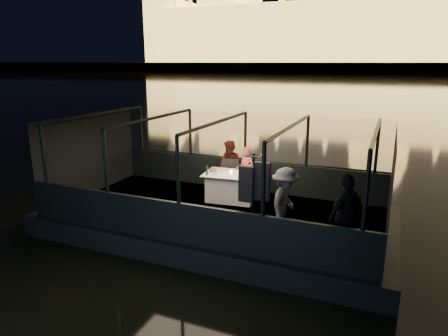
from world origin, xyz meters
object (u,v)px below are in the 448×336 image
at_px(person_woman_coral, 246,168).
at_px(passenger_dark, 346,215).
at_px(dining_table_central, 231,187).
at_px(person_man_maroon, 230,167).
at_px(wine_bottle, 207,170).
at_px(chair_port_right, 253,182).
at_px(chair_port_left, 228,179).
at_px(coat_stand, 253,202).
at_px(passenger_stripe, 285,201).

height_order(person_woman_coral, passenger_dark, passenger_dark).
xyz_separation_m(dining_table_central, person_woman_coral, (0.17, 0.72, 0.36)).
distance_m(person_woman_coral, person_man_maroon, 0.49).
bearing_deg(wine_bottle, chair_port_right, 39.61).
distance_m(chair_port_left, coat_stand, 3.24).
relative_size(chair_port_left, wine_bottle, 3.60).
distance_m(coat_stand, wine_bottle, 2.71).
bearing_deg(passenger_stripe, coat_stand, 128.63).
xyz_separation_m(dining_table_central, passenger_stripe, (1.96, -1.86, 0.47)).
relative_size(dining_table_central, chair_port_left, 1.47).
relative_size(dining_table_central, passenger_stripe, 0.92).
xyz_separation_m(chair_port_left, coat_stand, (1.67, -2.73, 0.45)).
distance_m(chair_port_left, wine_bottle, 1.00).
bearing_deg(coat_stand, dining_table_central, 121.44).
bearing_deg(person_man_maroon, dining_table_central, -47.95).
distance_m(chair_port_right, person_man_maroon, 0.89).
xyz_separation_m(chair_port_left, passenger_dark, (3.52, -2.61, 0.40)).
relative_size(chair_port_left, passenger_stripe, 0.62).
distance_m(person_woman_coral, wine_bottle, 1.34).
height_order(passenger_dark, wine_bottle, passenger_dark).
distance_m(person_woman_coral, passenger_dark, 4.21).
xyz_separation_m(person_woman_coral, passenger_stripe, (1.79, -2.58, 0.10)).
height_order(dining_table_central, person_woman_coral, person_woman_coral).
distance_m(chair_port_left, passenger_dark, 4.40).
distance_m(chair_port_left, passenger_stripe, 3.24).
height_order(chair_port_right, person_woman_coral, person_woman_coral).
bearing_deg(chair_port_right, coat_stand, -80.61).
relative_size(chair_port_right, wine_bottle, 2.92).
bearing_deg(chair_port_left, passenger_dark, -56.33).
distance_m(dining_table_central, passenger_stripe, 2.74).
xyz_separation_m(chair_port_right, passenger_dark, (2.77, -2.61, 0.40)).
distance_m(chair_port_left, chair_port_right, 0.75).
bearing_deg(person_woman_coral, coat_stand, -46.51).
bearing_deg(passenger_dark, coat_stand, -53.36).
bearing_deg(person_woman_coral, person_man_maroon, -158.72).
relative_size(dining_table_central, wine_bottle, 5.28).
height_order(dining_table_central, chair_port_right, chair_port_right).
bearing_deg(passenger_dark, chair_port_left, -93.85).
bearing_deg(passenger_stripe, chair_port_left, 45.70).
bearing_deg(dining_table_central, coat_stand, -58.56).
height_order(chair_port_right, passenger_stripe, passenger_stripe).
xyz_separation_m(passenger_dark, wine_bottle, (-3.79, 1.76, 0.06)).
bearing_deg(wine_bottle, coat_stand, -44.17).
distance_m(dining_table_central, passenger_dark, 3.92).
bearing_deg(chair_port_right, dining_table_central, -145.60).
bearing_deg(coat_stand, passenger_stripe, 37.02).
xyz_separation_m(coat_stand, passenger_stripe, (0.56, 0.42, -0.05)).
bearing_deg(chair_port_left, person_man_maroon, 79.92).
height_order(person_woman_coral, person_man_maroon, person_man_maroon).
height_order(dining_table_central, coat_stand, coat_stand).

